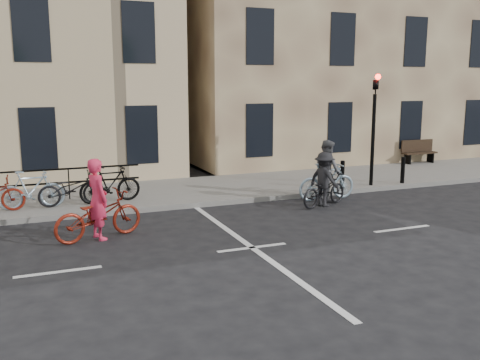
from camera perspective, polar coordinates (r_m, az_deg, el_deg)
name	(u,v)px	position (r m, az deg, el deg)	size (l,w,h in m)	color
ground	(252,248)	(11.69, 1.29, -7.24)	(120.00, 120.00, 0.00)	black
sidewalk	(45,203)	(16.59, -20.11, -2.28)	(46.00, 4.00, 0.15)	slate
building_east	(317,26)	(26.95, 8.24, 15.91)	(14.00, 10.00, 12.00)	#886D52
traffic_light	(374,116)	(18.06, 14.12, 6.67)	(0.18, 0.30, 3.90)	black
bollard_east	(342,175)	(17.52, 10.85, 0.58)	(0.14, 0.14, 0.90)	black
bollard_west	(403,170)	(18.92, 16.97, 1.03)	(0.14, 0.14, 0.90)	black
bench	(418,151)	(23.84, 18.48, 3.00)	(1.60, 0.41, 0.97)	black
parked_bikes	(8,192)	(15.54, -23.47, -1.20)	(7.25, 1.23, 1.05)	black
cyclist_pink	(98,211)	(12.60, -14.89, -3.24)	(2.21, 1.32, 1.86)	maroon
cyclist_grey	(327,176)	(16.37, 9.27, 0.44)	(1.90, 0.89, 1.84)	#8FAABB
cyclist_dark	(324,185)	(15.58, 8.97, -0.52)	(1.87, 1.17, 1.57)	black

